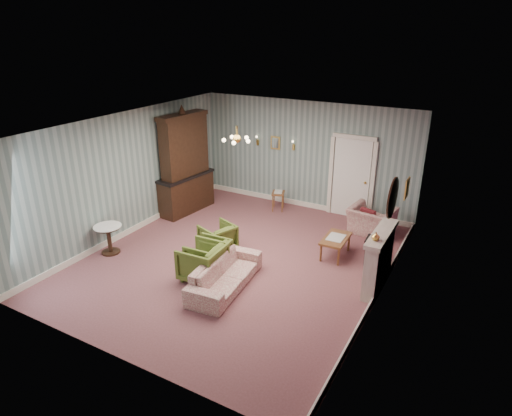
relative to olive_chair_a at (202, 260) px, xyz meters
The scene contains 27 objects.
floor 1.10m from the olive_chair_a, 76.97° to the left, with size 7.00×7.00×0.00m, color brown.
ceiling 2.70m from the olive_chair_a, 76.97° to the left, with size 7.00×7.00×0.00m, color white.
wall_back 4.62m from the olive_chair_a, 87.07° to the left, with size 6.00×6.00×0.00m, color slate.
wall_front 2.72m from the olive_chair_a, 84.75° to the right, with size 6.00×6.00×0.00m, color slate.
wall_left 3.12m from the olive_chair_a, 160.24° to the left, with size 7.00×7.00×0.00m, color slate.
wall_right 3.54m from the olive_chair_a, 17.12° to the left, with size 7.00×7.00×0.00m, color slate.
wall_right_floral 3.52m from the olive_chair_a, 17.19° to the left, with size 7.00×7.00×0.00m, color #A1506C.
door 4.76m from the olive_chair_a, 71.04° to the left, with size 1.12×0.12×2.16m, color white, non-canonical shape.
olive_chair_a is the anchor object (origin of this frame).
olive_chair_b 0.26m from the olive_chair_a, 99.14° to the left, with size 0.74×0.70×0.76m, color #4D5C20.
olive_chair_c 1.22m from the olive_chair_a, 109.64° to the left, with size 0.67×0.63×0.69m, color #4D5C20.
sofa_chintz 0.55m from the olive_chair_a, ahead, with size 1.92×0.56×0.75m, color #8F3943.
wingback_chair 4.36m from the olive_chair_a, 57.63° to the left, with size 1.01×0.66×0.88m, color #8F3943.
dresser 3.74m from the olive_chair_a, 132.16° to the left, with size 0.58×1.68×2.79m, color black, non-canonical shape.
fireplace 3.40m from the olive_chair_a, 24.29° to the left, with size 0.30×1.40×1.16m, color beige, non-canonical shape.
mantel_vase 3.33m from the olive_chair_a, 17.95° to the left, with size 0.15×0.15×0.15m, color gold.
oval_mirror 3.77m from the olive_chair_a, 23.61° to the left, with size 0.04×0.76×0.84m, color white, non-canonical shape.
framed_print 4.38m from the olive_chair_a, 40.62° to the left, with size 0.04×0.34×0.42m, color gold, non-canonical shape.
coffee_table 2.94m from the olive_chair_a, 47.66° to the left, with size 0.48×0.87×0.45m, color brown, non-canonical shape.
side_table_black 3.59m from the olive_chair_a, 38.09° to the left, with size 0.40×0.40×0.59m, color black, non-canonical shape.
pedestal_table 2.42m from the olive_chair_a, behind, with size 0.60×0.60×0.66m, color black, non-canonical shape.
nesting_table 3.93m from the olive_chair_a, 94.12° to the left, with size 0.33×0.42×0.55m, color brown, non-canonical shape.
gilt_mirror_back 4.69m from the olive_chair_a, 98.55° to the left, with size 0.28×0.06×0.36m, color gold, non-canonical shape.
sconce_left 4.78m from the olive_chair_a, 105.38° to the left, with size 0.16×0.12×0.30m, color gold, non-canonical shape.
sconce_right 4.62m from the olive_chair_a, 91.55° to the left, with size 0.16×0.12×0.30m, color gold, non-canonical shape.
chandelier 2.45m from the olive_chair_a, 76.97° to the left, with size 0.56×0.56×0.36m, color gold, non-canonical shape.
burgundy_cushion 4.21m from the olive_chair_a, 57.11° to the left, with size 0.38×0.10×0.38m, color #5C171C.
Camera 1 is at (4.41, -7.16, 4.68)m, focal length 31.10 mm.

